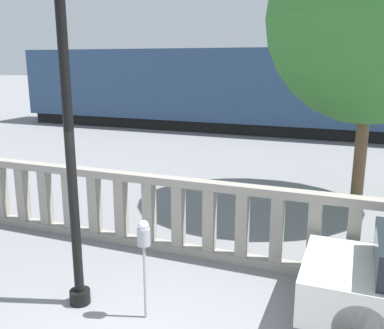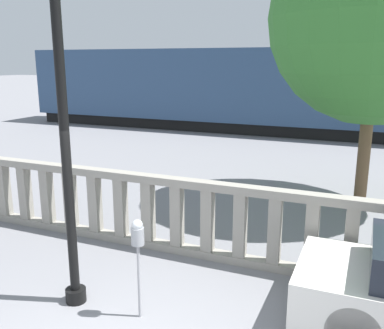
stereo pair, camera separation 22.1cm
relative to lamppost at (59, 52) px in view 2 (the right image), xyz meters
name	(u,v)px [view 2 (the right image)]	position (x,y,z in m)	size (l,w,h in m)	color
balustrade	(208,220)	(1.24, 2.07, -2.80)	(17.58, 0.24, 1.39)	gray
lamppost	(59,52)	(0.00, 0.00, 0.00)	(0.37, 0.37, 5.97)	black
parking_meter	(138,240)	(1.04, 0.03, -2.38)	(0.17, 0.17, 1.40)	#99999E
train_near	(230,88)	(-2.88, 15.87, -1.42)	(21.23, 2.82, 4.57)	black
tree_left	(377,18)	(3.61, 5.96, 0.79)	(4.63, 4.63, 6.61)	brown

